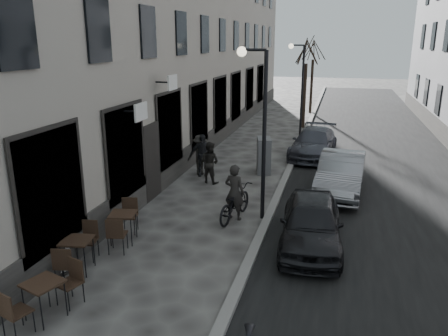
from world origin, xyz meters
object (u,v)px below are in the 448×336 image
at_px(pedestrian_near, 210,162).
at_px(pedestrian_far, 202,155).
at_px(streetlamp_far, 299,80).
at_px(car_near, 311,223).
at_px(bistro_set_a, 44,296).
at_px(bistro_set_b, 78,252).
at_px(car_mid, 341,173).
at_px(tree_far, 314,49).
at_px(tree_near, 307,50).
at_px(streetlamp_near, 259,116).
at_px(bicycle, 234,203).
at_px(car_far, 314,143).
at_px(pedestrian_mid, 200,155).
at_px(bistro_set_c, 123,224).
at_px(utility_cabinet, 264,155).
at_px(sign_board, 58,256).

xyz_separation_m(pedestrian_near, pedestrian_far, (-0.54, 0.78, 0.05)).
distance_m(streetlamp_far, car_near, 13.87).
distance_m(bistro_set_a, car_near, 6.58).
relative_size(bistro_set_b, car_mid, 0.39).
bearing_deg(bistro_set_b, tree_far, 71.73).
xyz_separation_m(tree_near, tree_far, (0.00, 6.00, 0.00)).
relative_size(streetlamp_near, tree_near, 0.89).
height_order(bicycle, car_far, car_far).
height_order(bistro_set_a, bistro_set_b, bistro_set_b).
height_order(pedestrian_far, car_mid, pedestrian_far).
xyz_separation_m(tree_near, bicycle, (-0.71, -15.28, -4.14)).
bearing_deg(bistro_set_b, streetlamp_far, 67.70).
height_order(streetlamp_near, tree_far, tree_far).
height_order(bistro_set_b, pedestrian_mid, pedestrian_mid).
height_order(bistro_set_c, car_far, car_far).
relative_size(pedestrian_near, pedestrian_far, 0.94).
bearing_deg(bistro_set_b, car_far, 58.94).
bearing_deg(tree_near, car_near, -84.26).
relative_size(bistro_set_a, pedestrian_near, 1.04).
height_order(pedestrian_mid, car_mid, pedestrian_mid).
bearing_deg(bistro_set_a, car_near, 61.19).
distance_m(bicycle, pedestrian_far, 4.61).
distance_m(pedestrian_far, car_mid, 5.43).
relative_size(tree_near, utility_cabinet, 3.94).
xyz_separation_m(bistro_set_a, car_far, (4.20, 14.00, 0.16)).
xyz_separation_m(tree_far, bistro_set_b, (-3.52, -25.29, -4.17)).
relative_size(tree_near, bistro_set_a, 3.44).
height_order(utility_cabinet, car_mid, utility_cabinet).
bearing_deg(pedestrian_near, bistro_set_c, 98.69).
relative_size(sign_board, utility_cabinet, 0.73).
relative_size(bicycle, pedestrian_near, 1.25).
distance_m(car_mid, car_far, 5.04).
bearing_deg(tree_near, streetlamp_far, -91.38).
relative_size(utility_cabinet, pedestrian_near, 0.91).
height_order(pedestrian_far, car_near, pedestrian_far).
bearing_deg(streetlamp_far, streetlamp_near, -90.00).
height_order(tree_far, pedestrian_mid, tree_far).
bearing_deg(bistro_set_a, bistro_set_c, 109.70).
distance_m(bicycle, car_mid, 4.55).
bearing_deg(pedestrian_near, utility_cabinet, -117.18).
bearing_deg(car_mid, bistro_set_a, -116.63).
distance_m(tree_near, sign_board, 20.32).
height_order(tree_far, pedestrian_near, tree_far).
xyz_separation_m(bistro_set_c, pedestrian_mid, (0.08, 6.46, 0.31)).
height_order(streetlamp_far, bistro_set_c, streetlamp_far).
xyz_separation_m(bistro_set_b, car_far, (4.62, 12.22, 0.15)).
xyz_separation_m(tree_near, bistro_set_a, (-3.10, -21.07, -4.18)).
xyz_separation_m(tree_far, bistro_set_c, (-3.23, -23.58, -4.16)).
height_order(bistro_set_c, utility_cabinet, utility_cabinet).
bearing_deg(car_near, car_mid, 77.81).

